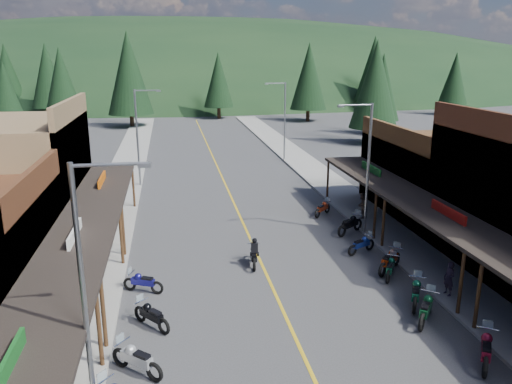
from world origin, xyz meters
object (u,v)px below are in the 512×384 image
streetlight_1 (139,134)px  streetlight_3 (283,118)px  shop_east_3 (440,177)px  bike_west_7 (151,314)px  bike_east_5 (486,348)px  bike_east_7 (416,292)px  bike_east_12 (323,208)px  shop_west_3 (13,180)px  pedestrian_east_a (449,279)px  pedestrian_east_b (362,205)px  pine_3 (218,80)px  streetlight_2 (366,163)px  bike_east_9 (390,259)px  pine_9 (382,87)px  bike_west_6 (137,358)px  bike_east_10 (361,244)px  pine_10 (62,85)px  pine_11 (375,84)px  pine_1 (48,75)px  pine_7 (7,74)px  pine_4 (309,76)px  bike_east_8 (391,267)px  streetlight_0 (88,285)px  bike_east_6 (426,308)px  bike_east_11 (350,223)px  bike_west_8 (143,281)px  pine_2 (129,73)px  pine_8 (6,98)px  pine_5 (374,69)px  pine_6 (455,78)px

streetlight_1 → streetlight_3: 16.04m
shop_east_3 → bike_west_7: (-19.30, -12.25, -1.93)m
streetlight_3 → bike_east_5: bearing=-91.1°
bike_east_7 → bike_east_12: bike_east_7 is taller
shop_west_3 → bike_east_12: (19.39, 0.58, -2.96)m
bike_east_5 → pedestrian_east_a: size_ratio=1.45×
pedestrian_east_b → pine_3: bearing=-129.9°
streetlight_2 → bike_east_9: 6.71m
bike_west_7 → bike_east_7: bike_east_7 is taller
pine_9 → bike_west_6: size_ratio=4.80×
bike_east_9 → bike_east_10: bearing=149.8°
pine_3 → bike_west_7: pine_3 is taller
pine_10 → bike_east_10: size_ratio=5.87×
bike_east_10 → bike_east_12: 6.81m
pine_3 → pine_11: (16.00, -28.00, 0.70)m
pine_1 → pine_7: 10.00m
pine_4 → pine_10: (-36.00, -10.00, -0.45)m
pine_10 → bike_east_8: size_ratio=5.69×
streetlight_0 → bike_east_9: (13.20, 8.51, -3.80)m
streetlight_0 → bike_east_8: bearing=31.2°
pine_3 → pine_7: size_ratio=0.88×
pine_3 → pine_7: 37.37m
bike_east_6 → bike_east_11: (0.61, 10.56, 0.01)m
pine_11 → bike_east_12: bearing=-118.9°
pine_4 → bike_east_12: (-12.39, -48.12, -6.68)m
pine_11 → bike_east_11: bearing=-114.8°
streetlight_0 → bike_west_8: 9.22m
pine_2 → bike_east_5: pine_2 is taller
bike_west_8 → bike_east_12: size_ratio=1.00×
bike_east_7 → bike_east_10: size_ratio=1.15×
shop_west_3 → pine_3: size_ratio=0.99×
streetlight_2 → bike_east_8: streetlight_2 is taller
streetlight_3 → pine_7: (-38.95, 46.00, 2.78)m
pine_8 → bike_east_6: size_ratio=4.32×
shop_west_3 → bike_east_8: bearing=-25.6°
shop_west_3 → bike_west_6: (7.82, -15.26, -2.88)m
bike_east_10 → pine_4: bearing=141.1°
streetlight_1 → pine_4: size_ratio=0.64×
pine_1 → bike_west_6: (18.04, -73.96, -6.60)m
streetlight_1 → pine_5: pine_5 is taller
pine_11 → pedestrian_east_a: 41.00m
pine_4 → bike_west_7: (-23.55, -60.95, -6.63)m
pine_11 → bike_east_7: 41.99m
streetlight_1 → bike_east_10: 21.52m
shop_west_3 → pine_3: 57.59m
bike_east_8 → bike_east_12: size_ratio=1.04×
pine_6 → bike_west_8: 80.92m
bike_east_6 → bike_east_11: size_ratio=0.98×
pine_3 → pine_11: size_ratio=0.89×
streetlight_3 → bike_east_9: bearing=-91.5°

